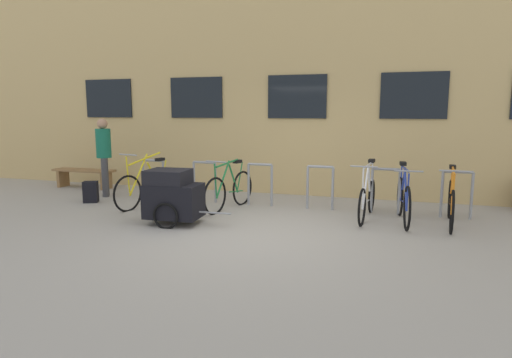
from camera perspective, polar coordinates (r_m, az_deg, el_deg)
ground_plane at (r=6.87m, az=-0.42°, el=-6.93°), size 42.00×42.00×0.00m
storefront_building at (r=12.76m, az=8.38°, el=15.85°), size 28.00×6.05×6.88m
bike_rack at (r=8.52m, az=4.40°, el=-0.37°), size 6.53×0.05×0.85m
bicycle_yellow at (r=8.92m, az=-13.93°, el=-0.97°), size 0.55×1.75×1.10m
bicycle_orange at (r=7.91m, az=24.17°, el=-2.77°), size 0.44×1.78×1.00m
bicycle_green at (r=8.38m, az=-3.51°, el=-1.40°), size 0.51×1.63×1.00m
bicycle_white at (r=7.90m, az=14.35°, el=-2.36°), size 0.44×1.71×1.03m
bicycle_blue at (r=7.83m, az=18.74°, el=-2.51°), size 0.44×1.76×1.01m
bike_trailer at (r=7.40m, az=-10.85°, el=-2.17°), size 1.46×0.72×0.93m
wooden_bench at (r=11.50m, az=-21.59°, el=0.58°), size 1.59×0.40×0.46m
person_by_bench at (r=10.14m, az=-19.29°, el=3.38°), size 0.32×0.32×1.71m
backpack at (r=9.62m, az=-20.82°, el=-1.59°), size 0.34×0.29×0.44m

